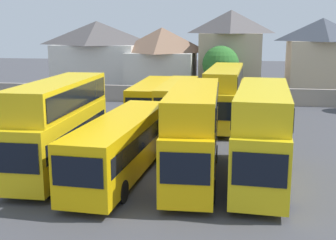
# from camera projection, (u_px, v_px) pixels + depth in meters

# --- Properties ---
(ground) EXTENTS (140.00, 140.00, 0.00)m
(ground) POSITION_uv_depth(u_px,v_px,m) (192.00, 114.00, 41.57)
(ground) COLOR #424247
(depot_boundary_wall) EXTENTS (56.00, 0.50, 1.80)m
(depot_boundary_wall) POSITION_uv_depth(u_px,v_px,m) (198.00, 95.00, 47.45)
(depot_boundary_wall) COLOR gray
(depot_boundary_wall) RESTS_ON ground
(bus_1) EXTENTS (2.66, 10.15, 5.15)m
(bus_1) POSITION_uv_depth(u_px,v_px,m) (59.00, 122.00, 24.61)
(bus_1) COLOR yellow
(bus_1) RESTS_ON ground
(bus_2) EXTENTS (3.29, 11.90, 3.27)m
(bus_2) POSITION_uv_depth(u_px,v_px,m) (122.00, 143.00, 23.97)
(bus_2) COLOR #EFB80A
(bus_2) RESTS_ON ground
(bus_3) EXTENTS (2.73, 10.25, 4.94)m
(bus_3) POSITION_uv_depth(u_px,v_px,m) (194.00, 129.00, 23.32)
(bus_3) COLOR #EEB60B
(bus_3) RESTS_ON ground
(bus_4) EXTENTS (3.23, 10.20, 5.03)m
(bus_4) POSITION_uv_depth(u_px,v_px,m) (262.00, 130.00, 22.81)
(bus_4) COLOR yellow
(bus_4) RESTS_ON ground
(bus_5) EXTENTS (2.74, 10.63, 3.46)m
(bus_5) POSITION_uv_depth(u_px,v_px,m) (153.00, 100.00, 37.72)
(bus_5) COLOR #EDB60D
(bus_5) RESTS_ON ground
(bus_6) EXTENTS (2.58, 10.64, 3.52)m
(bus_6) POSITION_uv_depth(u_px,v_px,m) (178.00, 100.00, 37.31)
(bus_6) COLOR yellow
(bus_6) RESTS_ON ground
(bus_7) EXTENTS (3.13, 11.81, 4.76)m
(bus_7) POSITION_uv_depth(u_px,v_px,m) (224.00, 92.00, 37.04)
(bus_7) COLOR gold
(bus_7) RESTS_ON ground
(house_terrace_left) EXTENTS (10.87, 6.80, 8.83)m
(house_terrace_left) POSITION_uv_depth(u_px,v_px,m) (97.00, 56.00, 55.86)
(house_terrace_left) COLOR silver
(house_terrace_left) RESTS_ON ground
(house_terrace_centre) EXTENTS (8.30, 8.00, 8.06)m
(house_terrace_centre) POSITION_uv_depth(u_px,v_px,m) (162.00, 60.00, 54.02)
(house_terrace_centre) COLOR silver
(house_terrace_centre) RESTS_ON ground
(house_terrace_right) EXTENTS (7.55, 7.77, 10.12)m
(house_terrace_right) POSITION_uv_depth(u_px,v_px,m) (230.00, 52.00, 53.79)
(house_terrace_right) COLOR tan
(house_terrace_right) RESTS_ON ground
(house_terrace_far_right) EXTENTS (7.81, 6.36, 9.14)m
(house_terrace_far_right) POSITION_uv_depth(u_px,v_px,m) (321.00, 57.00, 51.87)
(house_terrace_far_right) COLOR #C6B293
(house_terrace_far_right) RESTS_ON ground
(tree_behind_wall) EXTENTS (4.06, 4.06, 6.09)m
(tree_behind_wall) POSITION_uv_depth(u_px,v_px,m) (221.00, 64.00, 48.89)
(tree_behind_wall) COLOR brown
(tree_behind_wall) RESTS_ON ground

